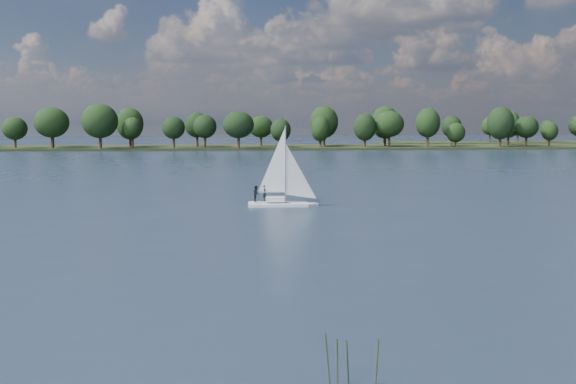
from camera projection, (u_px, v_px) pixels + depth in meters
name	position (u px, v px, depth m)	size (l,w,h in m)	color
ground	(320.00, 170.00, 126.39)	(700.00, 700.00, 0.00)	#233342
far_shore	(279.00, 148.00, 237.31)	(660.00, 40.00, 1.50)	black
sailboat	(279.00, 183.00, 71.95)	(7.26, 2.22, 9.49)	white
treeline	(245.00, 126.00, 231.84)	(563.06, 74.07, 17.66)	black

